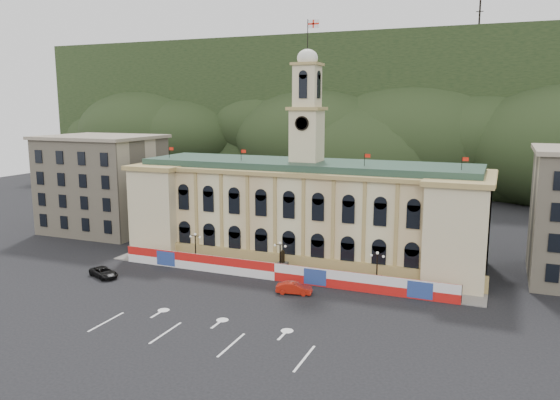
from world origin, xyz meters
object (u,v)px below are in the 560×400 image
at_px(lamp_center, 280,256).
at_px(black_suv, 104,272).
at_px(statue, 283,266).
at_px(red_sedan, 294,288).

xyz_separation_m(lamp_center, black_suv, (-23.26, -9.97, -2.36)).
bearing_deg(statue, red_sedan, -57.72).
bearing_deg(black_suv, statue, -41.59).
distance_m(statue, red_sedan, 8.43).
xyz_separation_m(statue, red_sedan, (4.50, -7.12, -0.41)).
bearing_deg(black_suv, lamp_center, -43.64).
height_order(lamp_center, black_suv, lamp_center).
distance_m(statue, black_suv, 25.72).
xyz_separation_m(red_sedan, black_suv, (-27.76, -3.85, -0.06)).
bearing_deg(statue, black_suv, -154.76).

